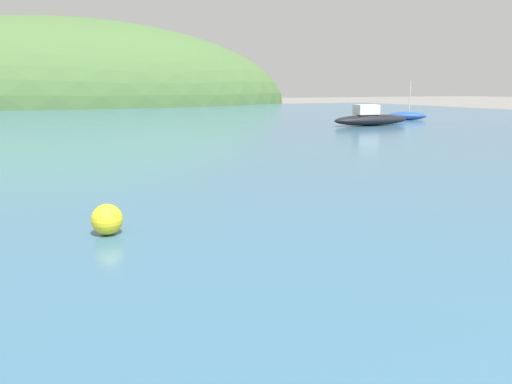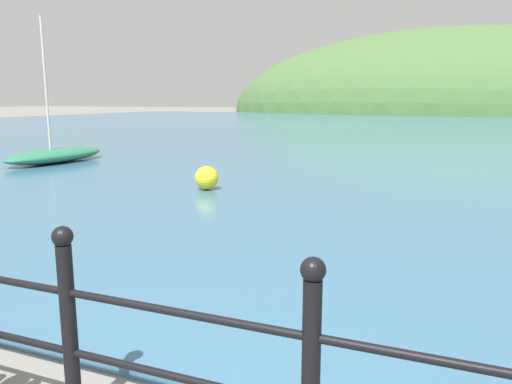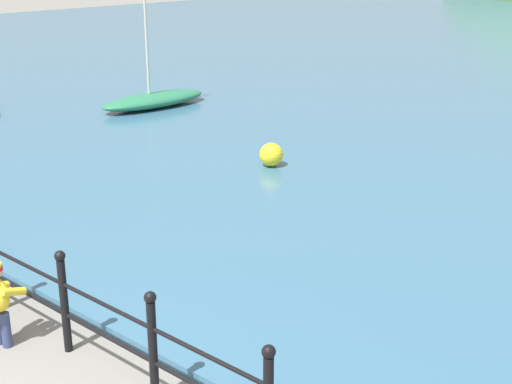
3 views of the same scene
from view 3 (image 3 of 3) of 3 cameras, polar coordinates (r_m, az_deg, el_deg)
name	(u,v)px [view 3 (image 3 of 3)]	position (r m, az deg, el deg)	size (l,w,h in m)	color
iron_railing	(64,299)	(8.09, -15.12, -8.23)	(5.92, 0.12, 1.21)	black
boat_nearest_quay	(154,99)	(19.98, -8.15, 7.36)	(1.36, 3.37, 4.02)	#287551
mooring_buoy	(271,155)	(14.28, 1.23, 3.01)	(0.48, 0.48, 0.48)	yellow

